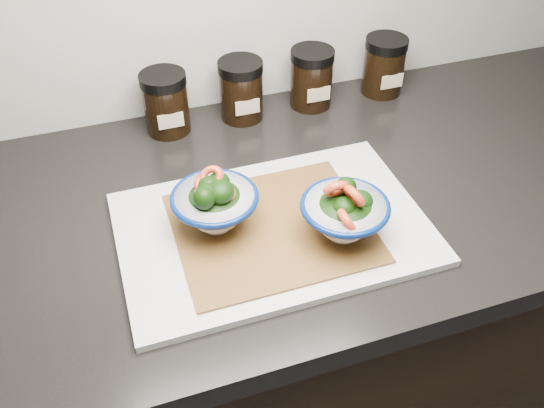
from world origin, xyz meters
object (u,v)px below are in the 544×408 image
object	(u,v)px
spice_jar_c	(311,78)
spice_jar_d	(384,66)
spice_jar_a	(166,103)
spice_jar_b	(241,90)
cutting_board	(273,228)
bowl_left	(215,204)
bowl_right	(345,214)

from	to	relation	value
spice_jar_c	spice_jar_d	xyz separation A→B (m)	(0.15, 0.00, 0.00)
spice_jar_a	spice_jar_b	distance (m)	0.14
cutting_board	spice_jar_a	distance (m)	0.33
spice_jar_a	spice_jar_c	size ratio (longest dim) A/B	1.00
cutting_board	bowl_left	size ratio (longest dim) A/B	3.55
bowl_right	spice_jar_d	bearing A→B (deg)	56.12
bowl_right	spice_jar_b	xyz separation A→B (m)	(-0.04, 0.37, 0.00)
spice_jar_c	spice_jar_d	bearing A→B (deg)	0.00
cutting_board	bowl_right	xyz separation A→B (m)	(0.09, -0.05, 0.05)
spice_jar_a	bowl_left	bearing A→B (deg)	-87.02
bowl_left	spice_jar_b	size ratio (longest dim) A/B	1.12
bowl_left	spice_jar_c	bearing A→B (deg)	48.01
spice_jar_a	spice_jar_c	bearing A→B (deg)	0.00
cutting_board	spice_jar_d	distance (m)	0.46
cutting_board	bowl_left	xyz separation A→B (m)	(-0.08, 0.02, 0.05)
cutting_board	bowl_left	distance (m)	0.10
spice_jar_b	spice_jar_d	distance (m)	0.29
bowl_right	spice_jar_b	size ratio (longest dim) A/B	1.12
cutting_board	bowl_right	world-z (taller)	bowl_right
bowl_right	spice_jar_a	size ratio (longest dim) A/B	1.12
bowl_left	spice_jar_a	bearing A→B (deg)	92.98
bowl_right	bowl_left	bearing A→B (deg)	155.72
bowl_left	bowl_right	size ratio (longest dim) A/B	1.00
spice_jar_d	bowl_left	bearing A→B (deg)	-144.87
bowl_left	spice_jar_b	xyz separation A→B (m)	(0.12, 0.29, -0.00)
cutting_board	spice_jar_d	bearing A→B (deg)	43.23
bowl_right	spice_jar_a	distance (m)	0.41
spice_jar_c	spice_jar_b	bearing A→B (deg)	180.00
bowl_right	spice_jar_d	world-z (taller)	bowl_right
spice_jar_b	spice_jar_d	bearing A→B (deg)	0.00
spice_jar_c	spice_jar_d	distance (m)	0.15
bowl_right	cutting_board	bearing A→B (deg)	149.43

